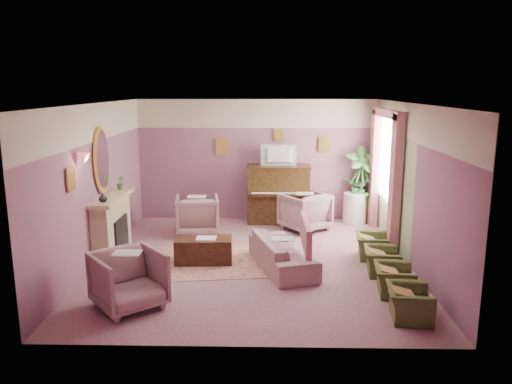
{
  "coord_description": "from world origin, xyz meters",
  "views": [
    {
      "loc": [
        0.24,
        -8.5,
        3.08
      ],
      "look_at": [
        0.04,
        0.4,
        1.19
      ],
      "focal_mm": 35.0,
      "sensor_mm": 36.0,
      "label": 1
    }
  ],
  "objects_px": {
    "floral_armchair_left": "(197,213)",
    "floral_armchair_right": "(305,209)",
    "olive_chair_c": "(382,257)",
    "side_table": "(355,208)",
    "floral_armchair_front": "(129,277)",
    "olive_chair_d": "(372,242)",
    "olive_chair_a": "(409,298)",
    "piano": "(278,195)",
    "television": "(279,154)",
    "olive_chair_b": "(394,276)",
    "coffee_table": "(204,250)",
    "sofa": "(282,247)"
  },
  "relations": [
    {
      "from": "television",
      "to": "olive_chair_d",
      "type": "xyz_separation_m",
      "value": [
        1.66,
        -2.36,
        -1.31
      ]
    },
    {
      "from": "side_table",
      "to": "floral_armchair_left",
      "type": "bearing_deg",
      "value": -165.16
    },
    {
      "from": "piano",
      "to": "olive_chair_a",
      "type": "distance_m",
      "value": 5.16
    },
    {
      "from": "television",
      "to": "olive_chair_a",
      "type": "height_order",
      "value": "television"
    },
    {
      "from": "floral_armchair_left",
      "to": "floral_armchair_right",
      "type": "xyz_separation_m",
      "value": [
        2.3,
        0.35,
        0.0
      ]
    },
    {
      "from": "floral_armchair_front",
      "to": "olive_chair_c",
      "type": "distance_m",
      "value": 4.11
    },
    {
      "from": "olive_chair_b",
      "to": "olive_chair_d",
      "type": "distance_m",
      "value": 1.64
    },
    {
      "from": "olive_chair_c",
      "to": "olive_chair_a",
      "type": "bearing_deg",
      "value": -90.0
    },
    {
      "from": "olive_chair_a",
      "to": "olive_chair_d",
      "type": "bearing_deg",
      "value": 90.0
    },
    {
      "from": "floral_armchair_right",
      "to": "olive_chair_a",
      "type": "height_order",
      "value": "floral_armchair_right"
    },
    {
      "from": "olive_chair_b",
      "to": "olive_chair_a",
      "type": "bearing_deg",
      "value": -90.0
    },
    {
      "from": "coffee_table",
      "to": "floral_armchair_left",
      "type": "relative_size",
      "value": 1.09
    },
    {
      "from": "piano",
      "to": "television",
      "type": "relative_size",
      "value": 1.75
    },
    {
      "from": "sofa",
      "to": "side_table",
      "type": "bearing_deg",
      "value": 59.31
    },
    {
      "from": "coffee_table",
      "to": "floral_armchair_right",
      "type": "bearing_deg",
      "value": 47.64
    },
    {
      "from": "olive_chair_b",
      "to": "floral_armchair_front",
      "type": "bearing_deg",
      "value": -171.69
    },
    {
      "from": "floral_armchair_left",
      "to": "floral_armchair_right",
      "type": "bearing_deg",
      "value": 8.69
    },
    {
      "from": "coffee_table",
      "to": "sofa",
      "type": "bearing_deg",
      "value": -9.45
    },
    {
      "from": "sofa",
      "to": "olive_chair_a",
      "type": "bearing_deg",
      "value": -48.79
    },
    {
      "from": "piano",
      "to": "side_table",
      "type": "relative_size",
      "value": 2.0
    },
    {
      "from": "olive_chair_a",
      "to": "side_table",
      "type": "bearing_deg",
      "value": 88.96
    },
    {
      "from": "sofa",
      "to": "olive_chair_a",
      "type": "xyz_separation_m",
      "value": [
        1.66,
        -1.89,
        -0.08
      ]
    },
    {
      "from": "olive_chair_d",
      "to": "olive_chair_a",
      "type": "bearing_deg",
      "value": -90.0
    },
    {
      "from": "olive_chair_c",
      "to": "side_table",
      "type": "xyz_separation_m",
      "value": [
        0.09,
        3.19,
        0.06
      ]
    },
    {
      "from": "coffee_table",
      "to": "sofa",
      "type": "distance_m",
      "value": 1.42
    },
    {
      "from": "coffee_table",
      "to": "olive_chair_a",
      "type": "distance_m",
      "value": 3.71
    },
    {
      "from": "floral_armchair_front",
      "to": "side_table",
      "type": "distance_m",
      "value": 6.05
    },
    {
      "from": "coffee_table",
      "to": "floral_armchair_right",
      "type": "distance_m",
      "value": 2.9
    },
    {
      "from": "coffee_table",
      "to": "television",
      "type": "bearing_deg",
      "value": 62.88
    },
    {
      "from": "sofa",
      "to": "olive_chair_b",
      "type": "xyz_separation_m",
      "value": [
        1.66,
        -1.07,
        -0.08
      ]
    },
    {
      "from": "floral_armchair_left",
      "to": "side_table",
      "type": "bearing_deg",
      "value": 14.84
    },
    {
      "from": "olive_chair_c",
      "to": "olive_chair_b",
      "type": "bearing_deg",
      "value": -90.0
    },
    {
      "from": "piano",
      "to": "olive_chair_b",
      "type": "distance_m",
      "value": 4.39
    },
    {
      "from": "olive_chair_b",
      "to": "side_table",
      "type": "bearing_deg",
      "value": 88.75
    },
    {
      "from": "olive_chair_a",
      "to": "olive_chair_d",
      "type": "relative_size",
      "value": 1.0
    },
    {
      "from": "olive_chair_b",
      "to": "piano",
      "type": "bearing_deg",
      "value": 112.35
    },
    {
      "from": "floral_armchair_left",
      "to": "olive_chair_d",
      "type": "relative_size",
      "value": 1.36
    },
    {
      "from": "piano",
      "to": "floral_armchair_left",
      "type": "relative_size",
      "value": 1.53
    },
    {
      "from": "olive_chair_a",
      "to": "olive_chair_c",
      "type": "xyz_separation_m",
      "value": [
        0.0,
        1.64,
        0.0
      ]
    },
    {
      "from": "floral_armchair_front",
      "to": "olive_chair_c",
      "type": "relative_size",
      "value": 1.36
    },
    {
      "from": "floral_armchair_left",
      "to": "floral_armchair_front",
      "type": "bearing_deg",
      "value": -97.29
    },
    {
      "from": "piano",
      "to": "television",
      "type": "distance_m",
      "value": 0.95
    },
    {
      "from": "piano",
      "to": "floral_armchair_front",
      "type": "distance_m",
      "value": 5.12
    },
    {
      "from": "piano",
      "to": "floral_armchair_right",
      "type": "xyz_separation_m",
      "value": [
        0.56,
        -0.61,
        -0.19
      ]
    },
    {
      "from": "side_table",
      "to": "floral_armchair_right",
      "type": "bearing_deg",
      "value": -154.25
    },
    {
      "from": "olive_chair_b",
      "to": "olive_chair_c",
      "type": "distance_m",
      "value": 0.82
    },
    {
      "from": "floral_armchair_left",
      "to": "coffee_table",
      "type": "bearing_deg",
      "value": -78.69
    },
    {
      "from": "floral_armchair_front",
      "to": "olive_chair_c",
      "type": "xyz_separation_m",
      "value": [
        3.87,
        1.39,
        -0.17
      ]
    },
    {
      "from": "television",
      "to": "olive_chair_c",
      "type": "xyz_separation_m",
      "value": [
        1.66,
        -3.18,
        -1.31
      ]
    },
    {
      "from": "television",
      "to": "floral_armchair_front",
      "type": "height_order",
      "value": "television"
    }
  ]
}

